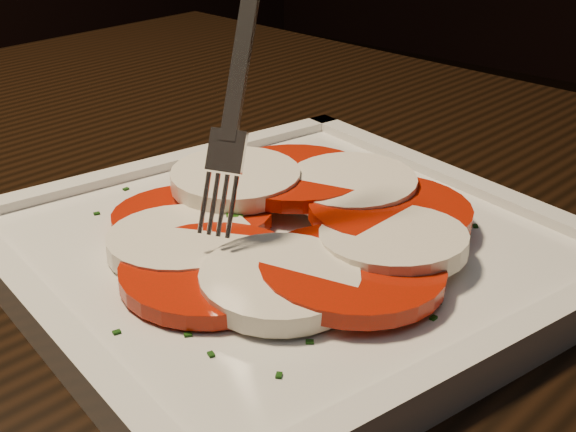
{
  "coord_description": "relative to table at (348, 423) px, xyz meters",
  "views": [
    {
      "loc": [
        0.28,
        -0.33,
        0.96
      ],
      "look_at": [
        0.03,
        -0.04,
        0.78
      ],
      "focal_mm": 50.0,
      "sensor_mm": 36.0,
      "label": 1
    }
  ],
  "objects": [
    {
      "name": "table",
      "position": [
        0.0,
        0.0,
        0.0
      ],
      "size": [
        1.25,
        0.88,
        0.75
      ],
      "rotation": [
        0.0,
        0.0,
        -0.07
      ],
      "color": "black",
      "rests_on": "ground"
    },
    {
      "name": "plate",
      "position": [
        -0.04,
        -0.01,
        0.11
      ],
      "size": [
        0.34,
        0.34,
        0.01
      ],
      "primitive_type": "cube",
      "rotation": [
        0.0,
        0.0,
        -0.24
      ],
      "color": "white",
      "rests_on": "table"
    },
    {
      "name": "caprese_salad",
      "position": [
        -0.04,
        -0.01,
        0.12
      ],
      "size": [
        0.22,
        0.24,
        0.03
      ],
      "color": "#B91404",
      "rests_on": "plate"
    },
    {
      "name": "fork",
      "position": [
        -0.06,
        -0.02,
        0.21
      ],
      "size": [
        0.06,
        0.09,
        0.16
      ],
      "primitive_type": null,
      "rotation": [
        0.0,
        0.0,
        0.33
      ],
      "color": "white",
      "rests_on": "caprese_salad"
    }
  ]
}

